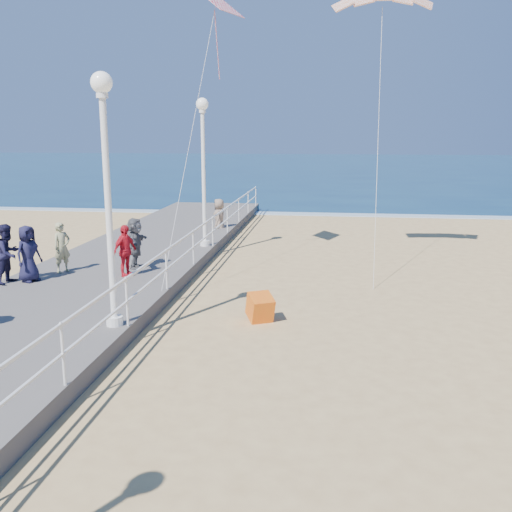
# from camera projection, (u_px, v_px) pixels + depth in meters

# --- Properties ---
(ground) EXTENTS (160.00, 160.00, 0.00)m
(ground) POSITION_uv_depth(u_px,v_px,m) (362.00, 355.00, 11.85)
(ground) COLOR tan
(ground) RESTS_ON ground
(ocean) EXTENTS (160.00, 90.00, 0.05)m
(ocean) POSITION_uv_depth(u_px,v_px,m) (338.00, 167.00, 74.80)
(ocean) COLOR #0C2E4B
(ocean) RESTS_ON ground
(surf_line) EXTENTS (160.00, 1.20, 0.04)m
(surf_line) POSITION_uv_depth(u_px,v_px,m) (344.00, 215.00, 31.70)
(surf_line) COLOR white
(surf_line) RESTS_ON ground
(boardwalk) EXTENTS (5.00, 44.00, 0.40)m
(boardwalk) POSITION_uv_depth(u_px,v_px,m) (24.00, 329.00, 12.78)
(boardwalk) COLOR #67625E
(boardwalk) RESTS_ON ground
(railing) EXTENTS (0.05, 42.00, 0.55)m
(railing) POSITION_uv_depth(u_px,v_px,m) (126.00, 288.00, 12.24)
(railing) COLOR white
(railing) RESTS_ON boardwalk
(lamp_post_mid) EXTENTS (0.44, 0.44, 5.32)m
(lamp_post_mid) POSITION_uv_depth(u_px,v_px,m) (107.00, 175.00, 11.76)
(lamp_post_mid) COLOR white
(lamp_post_mid) RESTS_ON boardwalk
(lamp_post_far) EXTENTS (0.44, 0.44, 5.32)m
(lamp_post_far) POSITION_uv_depth(u_px,v_px,m) (203.00, 157.00, 20.48)
(lamp_post_far) COLOR white
(lamp_post_far) RESTS_ON boardwalk
(spectator_3) EXTENTS (0.68, 0.96, 1.52)m
(spectator_3) POSITION_uv_depth(u_px,v_px,m) (125.00, 251.00, 16.54)
(spectator_3) COLOR red
(spectator_3) RESTS_ON boardwalk
(spectator_4) EXTENTS (0.76, 0.91, 1.60)m
(spectator_4) POSITION_uv_depth(u_px,v_px,m) (28.00, 254.00, 15.96)
(spectator_4) COLOR #181734
(spectator_4) RESTS_ON boardwalk
(spectator_5) EXTENTS (0.63, 1.50, 1.57)m
(spectator_5) POSITION_uv_depth(u_px,v_px,m) (135.00, 243.00, 17.57)
(spectator_5) COLOR #57585C
(spectator_5) RESTS_ON boardwalk
(spectator_6) EXTENTS (0.59, 0.66, 1.51)m
(spectator_6) POSITION_uv_depth(u_px,v_px,m) (62.00, 247.00, 17.04)
(spectator_6) COLOR tan
(spectator_6) RESTS_ON boardwalk
(spectator_7) EXTENTS (0.71, 0.87, 1.66)m
(spectator_7) POSITION_uv_depth(u_px,v_px,m) (8.00, 254.00, 15.83)
(spectator_7) COLOR #191733
(spectator_7) RESTS_ON boardwalk
(beach_walker_c) EXTENTS (0.60, 0.86, 1.68)m
(beach_walker_c) POSITION_uv_depth(u_px,v_px,m) (219.00, 218.00, 25.11)
(beach_walker_c) COLOR #846D5B
(beach_walker_c) RESTS_ON ground
(box_kite) EXTENTS (0.81, 0.88, 0.74)m
(box_kite) POSITION_uv_depth(u_px,v_px,m) (260.00, 310.00, 13.85)
(box_kite) COLOR red
(box_kite) RESTS_ON ground
(kite_diamond_redwhite) EXTENTS (1.66, 1.84, 0.93)m
(kite_diamond_redwhite) POSITION_uv_depth(u_px,v_px,m) (217.00, 0.00, 17.98)
(kite_diamond_redwhite) COLOR red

